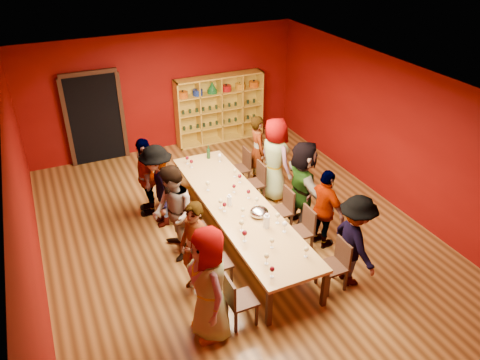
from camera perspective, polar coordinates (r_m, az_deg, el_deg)
name	(u,v)px	position (r m, az deg, el deg)	size (l,w,h in m)	color
room_shell	(238,169)	(8.26, -0.20, 1.30)	(7.10, 9.10, 3.04)	brown
tasting_table	(238,207)	(8.67, -0.19, -3.35)	(1.10, 4.50, 0.75)	#A67F45
doorway	(95,118)	(11.92, -17.28, 7.22)	(1.40, 0.17, 2.30)	black
shelving_unit	(219,105)	(12.59, -2.57, 9.08)	(2.40, 0.40, 1.80)	gold
chair_person_left_0	(237,298)	(7.12, -0.42, -14.21)	(0.42, 0.42, 0.89)	black
person_left_0	(209,284)	(6.71, -3.78, -12.58)	(0.91, 0.49, 1.85)	#5877B5
chair_person_left_1	(213,261)	(7.77, -3.30, -9.82)	(0.42, 0.42, 0.89)	black
person_left_1	(195,249)	(7.48, -5.53, -8.41)	(0.61, 0.44, 1.67)	silver
chair_person_left_2	(192,227)	(8.54, -5.86, -5.78)	(0.42, 0.42, 0.89)	black
person_left_2	(173,213)	(8.24, -8.16, -4.06)	(0.87, 0.48, 1.79)	#515156
chair_person_left_3	(174,199)	(9.39, -8.04, -2.29)	(0.42, 0.42, 0.89)	black
person_left_3	(158,187)	(9.14, -9.96, -0.79)	(1.11, 0.46, 1.71)	#46454A
chair_person_left_4	(166,187)	(9.83, -8.96, -0.80)	(0.42, 0.42, 0.89)	black
person_left_4	(146,176)	(9.58, -11.36, 0.46)	(0.98, 0.45, 1.67)	white
chair_person_right_0	(337,262)	(7.89, 11.71, -9.79)	(0.42, 0.42, 0.89)	black
person_right_0	(355,241)	(7.85, 13.81, -7.25)	(1.07, 0.44, 1.65)	white
chair_person_right_1	(303,228)	(8.55, 7.73, -5.84)	(0.42, 0.42, 0.89)	black
person_right_1	(325,209)	(8.60, 10.30, -3.54)	(0.92, 0.42, 1.57)	silver
chair_person_right_2	(283,208)	(9.06, 5.32, -3.40)	(0.42, 0.42, 0.89)	black
person_right_2	(303,185)	(9.03, 7.68, -0.61)	(1.68, 0.48, 1.81)	#161E3C
chair_person_right_3	(257,180)	(9.93, 2.04, -0.05)	(0.42, 0.42, 0.89)	black
person_right_3	(275,159)	(9.91, 4.28, 2.56)	(0.89, 0.49, 1.83)	#151F3B
chair_person_right_4	(242,166)	(10.50, 0.28, 1.75)	(0.42, 0.42, 0.89)	black
person_right_4	(258,150)	(10.51, 2.17, 3.68)	(0.59, 0.43, 1.63)	#49494E
wine_glass_0	(245,234)	(7.65, 0.57, -6.55)	(0.09, 0.09, 0.22)	white
wine_glass_1	(306,250)	(7.42, 8.08, -8.40)	(0.08, 0.08, 0.19)	white
wine_glass_2	(285,224)	(7.90, 5.47, -5.40)	(0.09, 0.09, 0.21)	white
wine_glass_3	(257,200)	(8.55, 2.05, -2.44)	(0.07, 0.07, 0.19)	white
wine_glass_4	(272,270)	(7.00, 3.94, -10.84)	(0.08, 0.08, 0.19)	white
wine_glass_5	(240,177)	(9.28, -0.04, 0.43)	(0.08, 0.08, 0.19)	white
wine_glass_6	(235,171)	(9.49, -0.62, 1.12)	(0.08, 0.08, 0.19)	white
wine_glass_7	(187,158)	(10.05, -6.46, 2.64)	(0.07, 0.07, 0.18)	white
wine_glass_8	(243,210)	(8.26, 0.35, -3.69)	(0.07, 0.07, 0.19)	white
wine_glass_9	(234,187)	(8.96, -0.74, -0.80)	(0.07, 0.07, 0.18)	white
wine_glass_10	(220,202)	(8.48, -2.39, -2.64)	(0.08, 0.08, 0.20)	white
wine_glass_11	(242,223)	(7.89, 0.20, -5.27)	(0.09, 0.09, 0.22)	white
wine_glass_12	(249,192)	(8.78, 1.05, -1.47)	(0.07, 0.07, 0.18)	white
wine_glass_13	(220,156)	(10.09, -2.49, 2.96)	(0.08, 0.08, 0.19)	white
wine_glass_14	(191,162)	(9.88, -5.95, 2.21)	(0.08, 0.08, 0.19)	white
wine_glass_15	(278,216)	(8.10, 4.61, -4.36)	(0.09, 0.09, 0.22)	white
wine_glass_16	(267,256)	(7.22, 3.27, -9.28)	(0.08, 0.08, 0.20)	white
wine_glass_17	(224,205)	(8.40, -1.91, -3.06)	(0.08, 0.08, 0.19)	white
wine_glass_18	(208,184)	(9.03, -3.96, -0.44)	(0.08, 0.08, 0.21)	white
wine_glass_19	(272,241)	(7.55, 3.93, -7.42)	(0.07, 0.07, 0.19)	white
spittoon_bowl	(259,212)	(8.31, 2.35, -3.93)	(0.34, 0.34, 0.19)	#B5B8BD
carafe_a	(229,200)	(8.59, -1.30, -2.51)	(0.10, 0.10, 0.23)	white
carafe_b	(267,221)	(8.00, 3.26, -5.04)	(0.13, 0.13, 0.28)	white
wine_bottle	(208,153)	(10.25, -3.86, 3.26)	(0.08, 0.08, 0.31)	#133419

